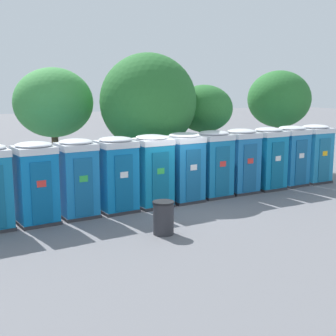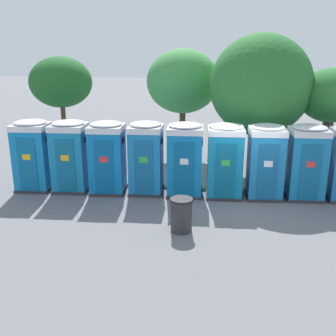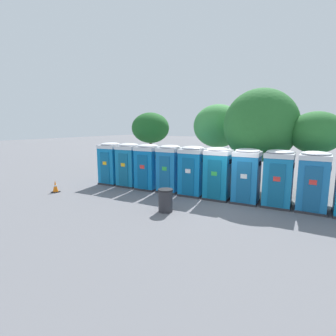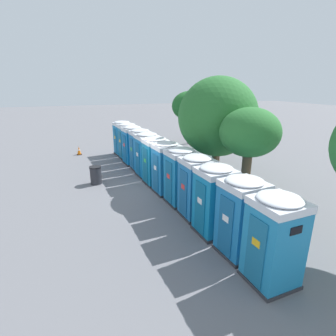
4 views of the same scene
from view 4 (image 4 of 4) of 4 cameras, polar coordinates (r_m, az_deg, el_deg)
name	(u,v)px [view 4 (image 4 of 4)]	position (r m, az deg, el deg)	size (l,w,h in m)	color
ground_plane	(157,188)	(13.59, -2.47, -4.38)	(120.00, 120.00, 0.00)	slate
portapotty_0	(123,138)	(20.17, -9.87, 6.52)	(1.35, 1.33, 2.54)	#2D2D33
portapotty_1	(128,141)	(18.89, -8.72, 5.83)	(1.34, 1.32, 2.54)	#2D2D33
portapotty_2	(133,145)	(17.59, -7.68, 5.00)	(1.32, 1.32, 2.54)	#2D2D33
portapotty_3	(141,149)	(16.35, -6.00, 4.09)	(1.25, 1.29, 2.54)	#2D2D33
portapotty_4	(147,154)	(15.08, -4.56, 2.97)	(1.33, 1.30, 2.54)	#2D2D33
portapotty_5	(156,160)	(13.85, -2.74, 1.65)	(1.32, 1.30, 2.54)	#2D2D33
portapotty_6	(166,167)	(12.66, -0.34, 0.12)	(1.28, 1.30, 2.54)	#2D2D33
portapotty_7	(181,176)	(11.52, 2.75, -1.70)	(1.31, 1.29, 2.54)	#2D2D33
portapotty_8	(196,186)	(10.41, 6.22, -3.95)	(1.25, 1.25, 2.54)	#2D2D33
portapotty_9	(214,200)	(9.33, 10.07, -6.80)	(1.28, 1.27, 2.54)	#2D2D33
portapotty_10	(241,216)	(8.40, 15.66, -10.12)	(1.31, 1.30, 2.54)	#2D2D33
portapotty_11	(274,240)	(7.52, 22.07, -14.31)	(1.27, 1.25, 2.54)	#2D2D33
street_tree_0	(250,134)	(11.39, 17.34, 7.12)	(2.49, 2.49, 4.25)	brown
street_tree_1	(220,111)	(17.49, 11.31, 12.11)	(3.30, 3.30, 4.96)	#4C3826
street_tree_3	(190,106)	(23.39, 4.75, 13.29)	(3.11, 3.11, 4.60)	#4C3826
street_tree_4	(218,117)	(13.51, 10.73, 10.80)	(3.94, 3.94, 5.53)	brown
trash_can	(96,175)	(14.54, -15.44, -1.49)	(0.63, 0.63, 0.96)	#2D2D33
traffic_cone	(79,151)	(21.05, -18.80, 3.59)	(0.36, 0.36, 0.64)	black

